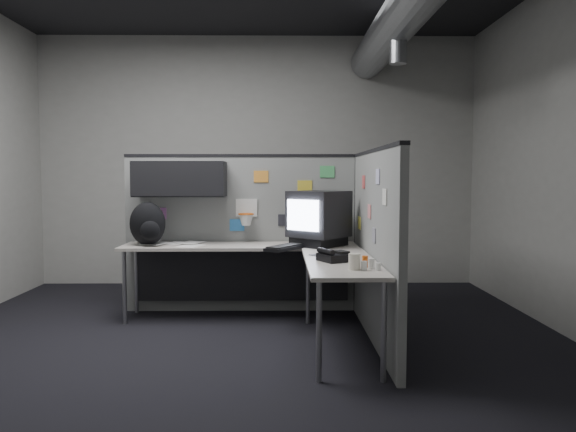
{
  "coord_description": "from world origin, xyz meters",
  "views": [
    {
      "loc": [
        0.3,
        -4.51,
        1.4
      ],
      "look_at": [
        0.36,
        0.35,
        1.06
      ],
      "focal_mm": 35.0,
      "sensor_mm": 36.0,
      "label": 1
    }
  ],
  "objects_px": {
    "desk": "(264,261)",
    "backpack": "(148,224)",
    "phone": "(334,256)",
    "monitor": "(319,218)",
    "keyboard": "(286,247)"
  },
  "relations": [
    {
      "from": "monitor",
      "to": "backpack",
      "type": "bearing_deg",
      "value": 174.33
    },
    {
      "from": "desk",
      "to": "backpack",
      "type": "distance_m",
      "value": 1.2
    },
    {
      "from": "keyboard",
      "to": "backpack",
      "type": "distance_m",
      "value": 1.39
    },
    {
      "from": "desk",
      "to": "monitor",
      "type": "xyz_separation_m",
      "value": [
        0.52,
        0.18,
        0.39
      ]
    },
    {
      "from": "desk",
      "to": "backpack",
      "type": "bearing_deg",
      "value": 168.33
    },
    {
      "from": "monitor",
      "to": "keyboard",
      "type": "height_order",
      "value": "monitor"
    },
    {
      "from": "keyboard",
      "to": "backpack",
      "type": "relative_size",
      "value": 1.15
    },
    {
      "from": "backpack",
      "to": "desk",
      "type": "bearing_deg",
      "value": -14.18
    },
    {
      "from": "backpack",
      "to": "monitor",
      "type": "bearing_deg",
      "value": -4.24
    },
    {
      "from": "phone",
      "to": "backpack",
      "type": "height_order",
      "value": "backpack"
    },
    {
      "from": "phone",
      "to": "backpack",
      "type": "bearing_deg",
      "value": 130.25
    },
    {
      "from": "monitor",
      "to": "phone",
      "type": "xyz_separation_m",
      "value": [
        0.05,
        -1.0,
        -0.23
      ]
    },
    {
      "from": "phone",
      "to": "desk",
      "type": "bearing_deg",
      "value": 106.9
    },
    {
      "from": "monitor",
      "to": "keyboard",
      "type": "bearing_deg",
      "value": -143.99
    },
    {
      "from": "keyboard",
      "to": "backpack",
      "type": "height_order",
      "value": "backpack"
    }
  ]
}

